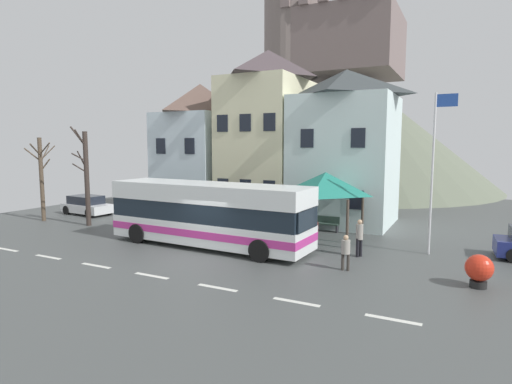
{
  "coord_description": "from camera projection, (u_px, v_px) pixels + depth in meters",
  "views": [
    {
      "loc": [
        10.67,
        -14.55,
        5.06
      ],
      "look_at": [
        0.5,
        5.58,
        2.48
      ],
      "focal_mm": 29.2,
      "sensor_mm": 36.0,
      "label": 1
    }
  ],
  "objects": [
    {
      "name": "transit_bus",
      "position": [
        208.0,
        215.0,
        20.65
      ],
      "size": [
        10.74,
        3.1,
        3.15
      ],
      "rotation": [
        0.0,
        0.0,
        -0.04
      ],
      "color": "white",
      "rests_on": "ground_plane"
    },
    {
      "name": "flagpole",
      "position": [
        435.0,
        163.0,
        18.79
      ],
      "size": [
        0.95,
        0.1,
        7.35
      ],
      "color": "silver",
      "rests_on": "ground_plane"
    },
    {
      "name": "hilltop_castle",
      "position": [
        344.0,
        123.0,
        48.55
      ],
      "size": [
        33.52,
        33.52,
        21.85
      ],
      "color": "#666E5A",
      "rests_on": "ground_plane"
    },
    {
      "name": "pedestrian_01",
      "position": [
        346.0,
        249.0,
        16.72
      ],
      "size": [
        0.35,
        0.35,
        1.46
      ],
      "color": "#38332D",
      "rests_on": "ground_plane"
    },
    {
      "name": "townhouse_01",
      "position": [
        268.0,
        134.0,
        29.47
      ],
      "size": [
        5.08,
        6.83,
        11.59
      ],
      "color": "beige",
      "rests_on": "ground_plane"
    },
    {
      "name": "townhouse_02",
      "position": [
        345.0,
        147.0,
        26.62
      ],
      "size": [
        6.03,
        5.9,
        9.75
      ],
      "color": "silver",
      "rests_on": "ground_plane"
    },
    {
      "name": "parked_car_00",
      "position": [
        87.0,
        205.0,
        30.28
      ],
      "size": [
        4.01,
        2.22,
        1.37
      ],
      "rotation": [
        0.0,
        0.0,
        -0.09
      ],
      "color": "silver",
      "rests_on": "ground_plane"
    },
    {
      "name": "public_bench",
      "position": [
        325.0,
        223.0,
        24.45
      ],
      "size": [
        1.71,
        0.48,
        0.87
      ],
      "color": "#33473D",
      "rests_on": "ground_plane"
    },
    {
      "name": "bare_tree_01",
      "position": [
        41.0,
        176.0,
        27.47
      ],
      "size": [
        2.55,
        2.04,
        5.52
      ],
      "color": "brown",
      "rests_on": "ground_plane"
    },
    {
      "name": "bare_tree_00",
      "position": [
        86.0,
        176.0,
        25.82
      ],
      "size": [
        1.29,
        1.38,
        6.19
      ],
      "color": "#382D28",
      "rests_on": "ground_plane"
    },
    {
      "name": "townhouse_00",
      "position": [
        201.0,
        148.0,
        31.92
      ],
      "size": [
        5.01,
        6.43,
        9.62
      ],
      "color": "silver",
      "rests_on": "ground_plane"
    },
    {
      "name": "pedestrian_02",
      "position": [
        315.0,
        232.0,
        20.17
      ],
      "size": [
        0.36,
        0.4,
        1.57
      ],
      "color": "black",
      "rests_on": "ground_plane"
    },
    {
      "name": "bus_shelter",
      "position": [
        326.0,
        184.0,
        22.28
      ],
      "size": [
        3.6,
        3.6,
        3.59
      ],
      "color": "#473D33",
      "rests_on": "ground_plane"
    },
    {
      "name": "ground_plane",
      "position": [
        189.0,
        261.0,
        18.26
      ],
      "size": [
        40.0,
        60.0,
        0.07
      ],
      "color": "#4B4F4E"
    },
    {
      "name": "parked_car_01",
      "position": [
        154.0,
        212.0,
        27.54
      ],
      "size": [
        4.51,
        2.13,
        1.32
      ],
      "rotation": [
        0.0,
        0.0,
        0.06
      ],
      "color": "#305937",
      "rests_on": "ground_plane"
    },
    {
      "name": "pedestrian_00",
      "position": [
        359.0,
        236.0,
        18.78
      ],
      "size": [
        0.32,
        0.32,
        1.71
      ],
      "color": "black",
      "rests_on": "ground_plane"
    },
    {
      "name": "harbour_buoy",
      "position": [
        479.0,
        269.0,
        14.72
      ],
      "size": [
        0.94,
        0.94,
        1.19
      ],
      "color": "black",
      "rests_on": "ground_plane"
    }
  ]
}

